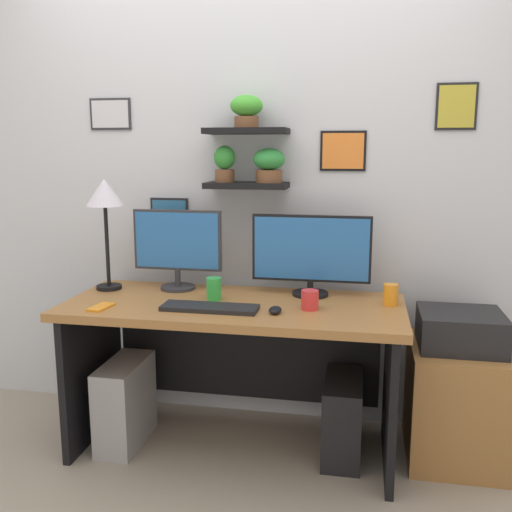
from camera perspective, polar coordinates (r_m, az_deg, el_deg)
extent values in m
plane|color=gray|center=(3.00, -2.17, -18.68)|extent=(8.00, 8.00, 0.00)
cube|color=silver|center=(3.04, -0.48, 8.45)|extent=(4.40, 0.04, 2.70)
cube|color=black|center=(2.93, -0.94, 7.12)|extent=(0.42, 0.20, 0.03)
cube|color=black|center=(2.92, -0.96, 12.44)|extent=(0.42, 0.20, 0.03)
cylinder|color=brown|center=(2.93, -0.96, 13.29)|extent=(0.12, 0.12, 0.06)
ellipsoid|color=green|center=(2.93, -0.96, 14.87)|extent=(0.16, 0.16, 0.11)
cylinder|color=brown|center=(2.91, 1.31, 8.01)|extent=(0.14, 0.14, 0.06)
ellipsoid|color=#2E8D3C|center=(2.90, 1.32, 9.71)|extent=(0.16, 0.16, 0.11)
cylinder|color=brown|center=(2.95, -3.16, 8.06)|extent=(0.10, 0.10, 0.07)
ellipsoid|color=#2F8833|center=(2.95, -3.18, 9.86)|extent=(0.11, 0.11, 0.12)
cube|color=#2D2D33|center=(3.27, -14.39, 13.64)|extent=(0.23, 0.02, 0.17)
cube|color=silver|center=(3.26, -14.46, 13.65)|extent=(0.21, 0.00, 0.14)
cube|color=black|center=(2.96, 8.74, 10.39)|extent=(0.23, 0.02, 0.20)
cube|color=orange|center=(2.95, 8.74, 10.39)|extent=(0.21, 0.00, 0.18)
cube|color=black|center=(3.00, 19.49, 13.98)|extent=(0.19, 0.02, 0.22)
cube|color=gold|center=(2.99, 19.51, 13.99)|extent=(0.17, 0.00, 0.20)
cube|color=black|center=(3.16, -8.66, 4.18)|extent=(0.21, 0.02, 0.18)
cube|color=teal|center=(3.15, -8.71, 4.16)|extent=(0.19, 0.00, 0.15)
cube|color=#9E6B38|center=(2.71, -2.28, -5.12)|extent=(1.61, 0.68, 0.04)
cube|color=black|center=(3.08, -16.07, -10.94)|extent=(0.04, 0.62, 0.71)
cube|color=black|center=(2.78, 13.30, -13.24)|extent=(0.04, 0.62, 0.71)
cube|color=black|center=(3.10, -0.96, -9.69)|extent=(1.41, 0.02, 0.50)
cylinder|color=#2D2D33|center=(2.99, -7.84, -3.15)|extent=(0.18, 0.18, 0.02)
cylinder|color=#2D2D33|center=(2.98, -7.87, -2.09)|extent=(0.03, 0.03, 0.10)
cube|color=#2D2D33|center=(2.95, -7.90, 1.60)|extent=(0.47, 0.02, 0.31)
cube|color=#2866B2|center=(2.94, -7.98, 1.56)|extent=(0.44, 0.00, 0.29)
cylinder|color=black|center=(2.85, 5.47, -3.79)|extent=(0.18, 0.18, 0.02)
cylinder|color=black|center=(2.84, 5.48, -2.99)|extent=(0.03, 0.03, 0.07)
cube|color=black|center=(2.82, 5.57, 0.76)|extent=(0.59, 0.02, 0.33)
cube|color=#2866B2|center=(2.80, 5.55, 0.72)|extent=(0.56, 0.00, 0.31)
cube|color=black|center=(2.60, -4.67, -5.19)|extent=(0.44, 0.14, 0.02)
ellipsoid|color=black|center=(2.54, 1.94, -5.44)|extent=(0.06, 0.09, 0.03)
cylinder|color=black|center=(3.06, -14.54, -3.04)|extent=(0.13, 0.13, 0.02)
cylinder|color=black|center=(3.02, -14.73, 0.97)|extent=(0.02, 0.02, 0.42)
cone|color=silver|center=(2.99, -14.98, 6.20)|extent=(0.19, 0.19, 0.14)
cube|color=orange|center=(2.71, -15.32, -4.98)|extent=(0.09, 0.15, 0.01)
cylinder|color=red|center=(2.60, 5.43, -4.41)|extent=(0.08, 0.08, 0.09)
cylinder|color=orange|center=(2.73, 13.37, -3.81)|extent=(0.07, 0.07, 0.10)
cylinder|color=green|center=(2.75, -4.25, -3.31)|extent=(0.07, 0.07, 0.11)
cube|color=#9E6B38|center=(2.96, 19.39, -13.70)|extent=(0.44, 0.50, 0.55)
cube|color=black|center=(2.83, 19.85, -6.99)|extent=(0.38, 0.34, 0.17)
cube|color=#99999E|center=(3.02, -13.00, -14.17)|extent=(0.18, 0.40, 0.43)
cube|color=black|center=(2.88, 8.70, -15.73)|extent=(0.18, 0.40, 0.39)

